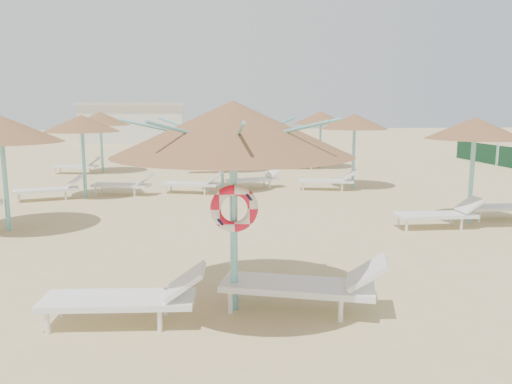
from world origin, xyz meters
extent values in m
plane|color=tan|center=(0.00, 0.00, 0.00)|extent=(120.00, 120.00, 0.00)
cylinder|color=#74C5C9|center=(-0.48, -0.35, 1.24)|extent=(0.11, 0.11, 2.49)
cone|color=brown|center=(-0.48, -0.35, 2.60)|extent=(3.32, 3.32, 0.75)
cylinder|color=#74C5C9|center=(-0.48, -0.35, 2.34)|extent=(0.20, 0.20, 0.12)
cylinder|color=#74C5C9|center=(0.28, -0.35, 2.56)|extent=(1.50, 0.04, 0.38)
cylinder|color=#74C5C9|center=(0.06, 0.18, 2.56)|extent=(1.09, 1.09, 0.38)
cylinder|color=#74C5C9|center=(-0.48, 0.41, 2.56)|extent=(0.04, 1.50, 0.38)
cylinder|color=#74C5C9|center=(-1.02, 0.18, 2.56)|extent=(1.09, 1.09, 0.38)
cylinder|color=#74C5C9|center=(-1.25, -0.35, 2.56)|extent=(1.50, 0.04, 0.38)
cylinder|color=#74C5C9|center=(-1.02, -0.89, 2.56)|extent=(1.09, 1.09, 0.38)
cylinder|color=#74C5C9|center=(-0.48, -1.12, 2.56)|extent=(0.04, 1.50, 0.38)
cylinder|color=#74C5C9|center=(0.06, -0.89, 2.56)|extent=(1.09, 1.09, 0.38)
torus|color=red|center=(-0.48, -0.45, 1.50)|extent=(0.67, 0.15, 0.67)
cylinder|color=white|center=(-2.93, -0.87, 0.15)|extent=(0.06, 0.06, 0.30)
cylinder|color=white|center=(-2.89, -0.34, 0.15)|extent=(0.06, 0.06, 0.30)
cylinder|color=white|center=(-1.50, -0.99, 0.15)|extent=(0.06, 0.06, 0.30)
cylinder|color=white|center=(-1.46, -0.46, 0.15)|extent=(0.06, 0.06, 0.30)
cube|color=white|center=(-2.06, -0.68, 0.34)|extent=(2.07, 0.82, 0.08)
cube|color=white|center=(-1.16, -0.75, 0.59)|extent=(0.56, 0.68, 0.39)
cylinder|color=white|center=(-0.55, -0.51, 0.16)|extent=(0.07, 0.07, 0.32)
cylinder|color=white|center=(-0.38, 0.03, 0.16)|extent=(0.07, 0.07, 0.32)
cylinder|color=white|center=(0.91, -0.98, 0.16)|extent=(0.07, 0.07, 0.32)
cylinder|color=white|center=(1.09, -0.43, 0.16)|extent=(0.07, 0.07, 0.32)
cube|color=white|center=(0.40, -0.52, 0.36)|extent=(2.28, 1.33, 0.09)
cube|color=white|center=(1.33, -0.81, 0.64)|extent=(0.73, 0.82, 0.42)
cylinder|color=#74C5C9|center=(-5.42, 4.95, 1.15)|extent=(0.11, 0.11, 2.30)
cone|color=brown|center=(-5.42, 4.95, 2.39)|extent=(2.76, 2.76, 0.62)
cylinder|color=#74C5C9|center=(-5.42, 4.95, 2.15)|extent=(0.20, 0.20, 0.12)
cylinder|color=#74C5C9|center=(-4.57, 9.33, 1.15)|extent=(0.11, 0.11, 2.30)
cone|color=brown|center=(-4.57, 9.33, 2.38)|extent=(2.38, 2.38, 0.54)
cylinder|color=#74C5C9|center=(-4.57, 9.33, 2.15)|extent=(0.20, 0.20, 0.12)
cylinder|color=white|center=(-6.37, 8.47, 0.14)|extent=(0.06, 0.06, 0.28)
cylinder|color=white|center=(-6.51, 8.96, 0.14)|extent=(0.06, 0.06, 0.28)
cylinder|color=white|center=(-5.07, 8.83, 0.14)|extent=(0.06, 0.06, 0.28)
cylinder|color=white|center=(-5.20, 9.32, 0.14)|extent=(0.06, 0.06, 0.28)
cube|color=white|center=(-5.67, 8.93, 0.32)|extent=(2.00, 1.10, 0.08)
cube|color=white|center=(-4.85, 9.16, 0.56)|extent=(0.63, 0.71, 0.36)
cylinder|color=white|center=(-4.31, 9.60, 0.14)|extent=(0.06, 0.06, 0.28)
cylinder|color=white|center=(-4.17, 10.08, 0.14)|extent=(0.06, 0.06, 0.28)
cylinder|color=white|center=(-3.00, 9.24, 0.14)|extent=(0.06, 0.06, 0.28)
cylinder|color=white|center=(-2.87, 9.72, 0.14)|extent=(0.06, 0.06, 0.28)
cube|color=white|center=(-3.47, 9.63, 0.32)|extent=(2.00, 1.10, 0.08)
cube|color=white|center=(-2.65, 9.40, 0.56)|extent=(0.63, 0.71, 0.36)
cylinder|color=#74C5C9|center=(-5.15, 15.74, 1.15)|extent=(0.11, 0.11, 2.30)
cone|color=brown|center=(-5.15, 15.74, 2.39)|extent=(2.62, 2.62, 0.59)
cylinder|color=#74C5C9|center=(-5.15, 15.74, 2.15)|extent=(0.20, 0.20, 0.12)
cylinder|color=white|center=(-7.08, 15.24, 0.14)|extent=(0.06, 0.06, 0.28)
cylinder|color=white|center=(-6.99, 15.74, 0.14)|extent=(0.06, 0.06, 0.28)
cylinder|color=white|center=(-5.76, 14.99, 0.14)|extent=(0.06, 0.06, 0.28)
cylinder|color=white|center=(-5.66, 15.48, 0.14)|extent=(0.06, 0.06, 0.28)
cube|color=white|center=(-6.25, 15.34, 0.32)|extent=(1.98, 0.97, 0.08)
cube|color=white|center=(-5.41, 15.18, 0.56)|extent=(0.59, 0.68, 0.36)
cylinder|color=#74C5C9|center=(-0.07, 10.03, 1.15)|extent=(0.11, 0.11, 2.30)
cone|color=brown|center=(-0.07, 10.03, 2.39)|extent=(2.67, 2.67, 0.60)
cylinder|color=#74C5C9|center=(-0.07, 10.03, 2.15)|extent=(0.20, 0.20, 0.12)
cylinder|color=white|center=(-2.01, 9.64, 0.14)|extent=(0.06, 0.06, 0.28)
cylinder|color=white|center=(-1.86, 10.11, 0.14)|extent=(0.06, 0.06, 0.28)
cylinder|color=white|center=(-0.72, 9.23, 0.14)|extent=(0.06, 0.06, 0.28)
cylinder|color=white|center=(-0.57, 9.71, 0.14)|extent=(0.06, 0.06, 0.28)
cube|color=white|center=(-1.17, 9.63, 0.32)|extent=(2.00, 1.16, 0.08)
cube|color=white|center=(-0.36, 9.38, 0.56)|extent=(0.64, 0.72, 0.36)
cylinder|color=white|center=(0.34, 9.85, 0.14)|extent=(0.06, 0.06, 0.28)
cylinder|color=white|center=(0.19, 10.33, 0.14)|extent=(0.06, 0.06, 0.28)
cylinder|color=white|center=(1.63, 10.26, 0.14)|extent=(0.06, 0.06, 0.28)
cylinder|color=white|center=(1.48, 10.74, 0.14)|extent=(0.06, 0.06, 0.28)
cube|color=white|center=(1.03, 10.33, 0.32)|extent=(2.00, 1.16, 0.08)
cube|color=white|center=(1.84, 10.59, 0.56)|extent=(0.64, 0.72, 0.36)
cylinder|color=#74C5C9|center=(0.61, 15.43, 1.15)|extent=(0.11, 0.11, 2.30)
cone|color=brown|center=(0.61, 15.43, 2.39)|extent=(2.56, 2.56, 0.57)
cylinder|color=#74C5C9|center=(0.61, 15.43, 2.15)|extent=(0.20, 0.20, 0.12)
cylinder|color=white|center=(-1.29, 14.78, 0.14)|extent=(0.06, 0.06, 0.28)
cylinder|color=white|center=(-1.29, 15.28, 0.14)|extent=(0.06, 0.06, 0.28)
cylinder|color=white|center=(0.06, 14.78, 0.14)|extent=(0.06, 0.06, 0.28)
cylinder|color=white|center=(0.06, 15.28, 0.14)|extent=(0.06, 0.06, 0.28)
cube|color=white|center=(-0.49, 15.03, 0.32)|extent=(1.90, 0.62, 0.08)
cube|color=white|center=(0.36, 15.03, 0.56)|extent=(0.49, 0.60, 0.36)
cylinder|color=#74C5C9|center=(5.79, 4.34, 1.15)|extent=(0.11, 0.11, 2.30)
cone|color=brown|center=(5.79, 4.34, 2.38)|extent=(2.36, 2.36, 0.53)
cylinder|color=#74C5C9|center=(5.79, 4.34, 2.15)|extent=(0.20, 0.20, 0.12)
cylinder|color=white|center=(3.89, 3.70, 0.14)|extent=(0.06, 0.06, 0.28)
cylinder|color=white|center=(3.90, 4.20, 0.14)|extent=(0.06, 0.06, 0.28)
cylinder|color=white|center=(5.24, 3.67, 0.14)|extent=(0.06, 0.06, 0.28)
cylinder|color=white|center=(5.25, 4.17, 0.14)|extent=(0.06, 0.06, 0.28)
cube|color=white|center=(4.69, 3.94, 0.32)|extent=(1.91, 0.66, 0.08)
cube|color=white|center=(5.54, 3.92, 0.56)|extent=(0.50, 0.61, 0.36)
cylinder|color=white|center=(6.10, 4.37, 0.14)|extent=(0.06, 0.06, 0.28)
cylinder|color=white|center=(6.09, 4.87, 0.14)|extent=(0.06, 0.06, 0.28)
cube|color=white|center=(6.89, 4.64, 0.32)|extent=(1.91, 0.66, 0.08)
cylinder|color=#74C5C9|center=(4.65, 10.16, 1.15)|extent=(0.11, 0.11, 2.30)
cone|color=brown|center=(4.65, 10.16, 2.38)|extent=(2.39, 2.39, 0.54)
cylinder|color=#74C5C9|center=(4.65, 10.16, 2.15)|extent=(0.20, 0.20, 0.12)
cylinder|color=white|center=(2.71, 9.69, 0.14)|extent=(0.06, 0.06, 0.28)
cylinder|color=white|center=(2.82, 10.18, 0.14)|extent=(0.06, 0.06, 0.28)
cylinder|color=white|center=(4.03, 9.40, 0.14)|extent=(0.06, 0.06, 0.28)
cylinder|color=white|center=(4.14, 9.88, 0.14)|extent=(0.06, 0.06, 0.28)
cube|color=white|center=(3.55, 9.76, 0.32)|extent=(1.99, 1.02, 0.08)
cube|color=white|center=(4.38, 9.57, 0.56)|extent=(0.60, 0.69, 0.36)
cylinder|color=#74C5C9|center=(4.97, 16.27, 1.15)|extent=(0.11, 0.11, 2.30)
cone|color=brown|center=(4.97, 16.27, 2.39)|extent=(2.64, 2.64, 0.59)
cylinder|color=#74C5C9|center=(4.97, 16.27, 2.15)|extent=(0.20, 0.20, 0.12)
cylinder|color=white|center=(3.05, 15.71, 0.14)|extent=(0.06, 0.06, 0.28)
cylinder|color=white|center=(3.10, 16.20, 0.14)|extent=(0.06, 0.06, 0.28)
cylinder|color=white|center=(4.39, 15.56, 0.14)|extent=(0.06, 0.06, 0.28)
cylinder|color=white|center=(4.44, 16.05, 0.14)|extent=(0.06, 0.06, 0.28)
cube|color=white|center=(3.87, 15.87, 0.32)|extent=(1.96, 0.83, 0.08)
cube|color=white|center=(4.71, 15.77, 0.56)|extent=(0.55, 0.65, 0.36)
cube|color=silver|center=(-6.00, 35.00, 1.50)|extent=(8.00, 4.00, 3.00)
cube|color=beige|center=(-6.00, 35.00, 3.12)|extent=(8.40, 4.40, 0.25)
cube|color=#174521|center=(14.00, 18.00, 0.50)|extent=(0.08, 3.80, 1.00)
cylinder|color=#74C5C9|center=(14.00, 16.10, 0.55)|extent=(0.08, 0.08, 1.10)
camera|label=1|loc=(-1.00, -7.17, 2.88)|focal=35.00mm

